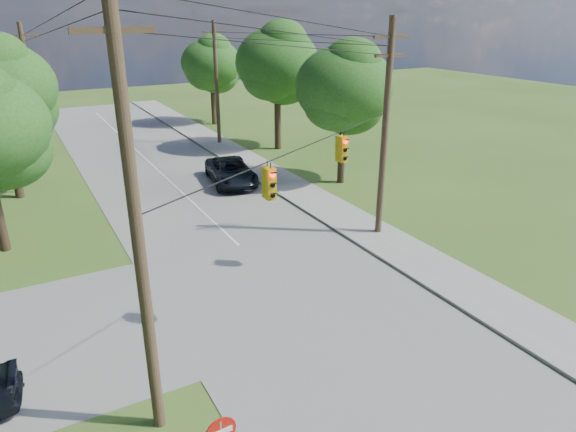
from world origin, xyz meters
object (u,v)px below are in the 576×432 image
pole_north_w (32,95)px  car_main_north (231,171)px  pole_sw (135,216)px  pole_ne (385,128)px  pole_north_e (217,83)px

pole_north_w → car_main_north: pole_north_w is taller
pole_sw → pole_north_w: bearing=90.8°
pole_ne → pole_north_e: (-0.00, 22.00, -0.34)m
pole_north_w → car_main_north: (10.50, -10.72, -4.31)m
pole_north_e → car_main_north: size_ratio=1.75×
pole_north_w → pole_ne: bearing=-57.7°
pole_north_e → car_main_north: bearing=-107.6°
pole_sw → pole_north_w: (-0.40, 29.60, -1.10)m
car_main_north → pole_north_e: bearing=82.1°
pole_sw → car_main_north: size_ratio=2.10×
pole_ne → car_main_north: bearing=106.8°
pole_north_e → car_main_north: 12.04m
pole_north_e → pole_north_w: bearing=180.0°
car_main_north → pole_north_w: bearing=144.1°
pole_ne → pole_north_e: pole_ne is taller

